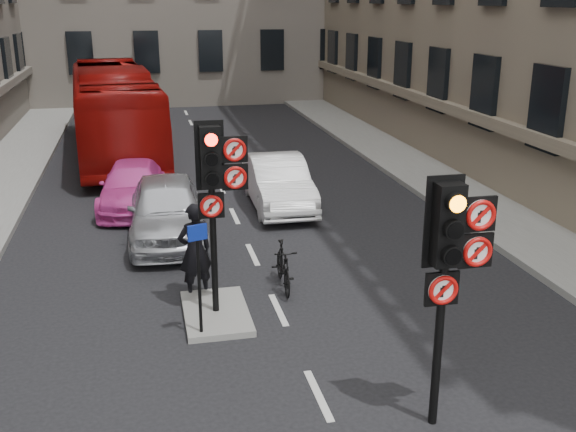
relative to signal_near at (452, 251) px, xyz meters
name	(u,v)px	position (x,y,z in m)	size (l,w,h in m)	color
pavement_right	(460,189)	(5.71, 11.01, -2.50)	(3.00, 50.00, 0.16)	gray
centre_island	(216,313)	(-2.69, 4.01, -2.52)	(1.20, 2.00, 0.12)	gray
signal_near	(452,251)	(0.00, 0.00, 0.00)	(0.91, 0.40, 3.58)	black
signal_far	(216,177)	(-2.60, 4.00, 0.12)	(0.91, 0.40, 3.58)	black
car_silver	(167,209)	(-3.35, 8.55, -1.81)	(1.83, 4.56, 1.55)	#B9BBC2
car_white	(278,182)	(-0.13, 10.64, -1.86)	(1.53, 4.37, 1.44)	silver
car_pink	(133,186)	(-4.18, 11.51, -1.97)	(1.72, 4.24, 1.23)	#E042A6
bus_red	(114,111)	(-4.79, 18.71, -0.92)	(2.79, 11.91, 3.32)	maroon
motorcycle	(283,266)	(-1.18, 5.01, -2.11)	(0.45, 1.59, 0.95)	black
motorcyclist	(195,250)	(-2.96, 5.01, -1.61)	(0.71, 0.47, 1.94)	black
info_sign	(198,264)	(-3.04, 3.19, -1.17)	(0.34, 0.15, 2.01)	black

